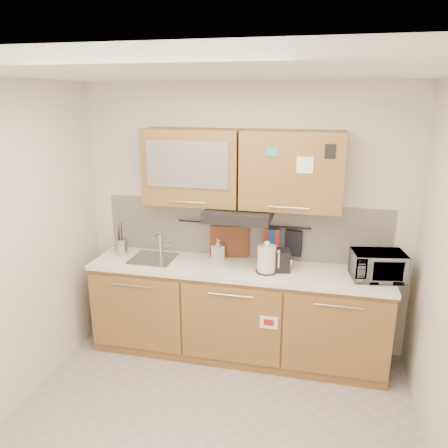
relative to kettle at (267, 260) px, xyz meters
The scene contains 19 objects.
floor 1.56m from the kettle, 104.10° to the right, with size 3.20×3.20×0.00m, color #9E9993.
ceiling 1.95m from the kettle, 104.10° to the right, with size 3.20×3.20×0.00m, color white.
wall_back 0.53m from the kettle, 127.36° to the left, with size 3.20×3.20×0.00m, color silver.
base_cabinet 0.70m from the kettle, 167.34° to the left, with size 2.80×0.64×0.88m.
countertop 0.32m from the kettle, 167.80° to the left, with size 2.82×0.62×0.04m, color white.
backsplash 0.48m from the kettle, 128.27° to the left, with size 2.80×0.02×0.56m, color silver.
upper_cabinets 0.86m from the kettle, 146.02° to the left, with size 1.82×0.37×0.70m.
range_hood 0.49m from the kettle, 156.83° to the left, with size 0.60×0.46×0.10m, color black.
sink 1.14m from the kettle, behind, with size 0.42×0.40×0.26m.
utensil_rail 0.48m from the kettle, 131.42° to the left, with size 0.02×0.02×1.30m, color black.
utensil_crock 1.50m from the kettle, behind, with size 0.16×0.16×0.33m.
kettle is the anchor object (origin of this frame).
toaster 0.09m from the kettle, 39.82° to the left, with size 0.29×0.20×0.20m.
microwave 0.97m from the kettle, ahead, with size 0.44×0.30×0.25m, color #999999.
soap_bottle 0.55m from the kettle, 158.13° to the left, with size 0.10×0.10×0.21m, color #999999.
cutting_board 0.52m from the kettle, 143.61° to the left, with size 0.39×0.03×0.48m, color brown.
oven_mitt 0.32m from the kettle, 84.57° to the left, with size 0.12×0.03×0.20m, color #204595.
dark_pouch 0.38m from the kettle, 55.09° to the left, with size 0.16×0.05×0.25m, color black.
pot_holder 0.32m from the kettle, 89.36° to the left, with size 0.15×0.02×0.18m, color #B83418.
Camera 1 is at (0.74, -2.56, 2.47)m, focal length 35.00 mm.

